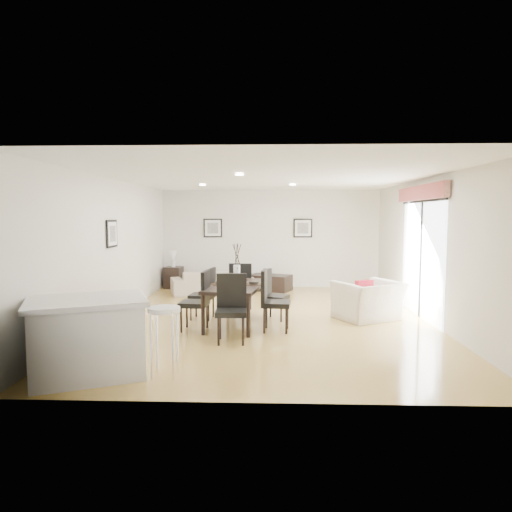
{
  "coord_description": "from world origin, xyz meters",
  "views": [
    {
      "loc": [
        0.05,
        -8.68,
        1.98
      ],
      "look_at": [
        -0.27,
        0.4,
        1.18
      ],
      "focal_mm": 32.0,
      "sensor_mm": 36.0,
      "label": 1
    }
  ],
  "objects_px": {
    "sofa": "(212,282)",
    "side_table": "(174,278)",
    "coffee_table": "(270,283)",
    "kitchen_island": "(88,337)",
    "dining_chair_wfar": "(206,291)",
    "dining_chair_foot": "(241,285)",
    "armchair": "(368,301)",
    "dining_chair_efar": "(272,291)",
    "bar_stool": "(164,317)",
    "dining_chair_head": "(231,304)",
    "dining_chair_enear": "(271,297)",
    "dining_chair_wnear": "(199,297)",
    "dining_table": "(237,289)"
  },
  "relations": [
    {
      "from": "sofa",
      "to": "side_table",
      "type": "height_order",
      "value": "sofa"
    },
    {
      "from": "coffee_table",
      "to": "kitchen_island",
      "type": "height_order",
      "value": "kitchen_island"
    },
    {
      "from": "side_table",
      "to": "kitchen_island",
      "type": "relative_size",
      "value": 0.35
    },
    {
      "from": "dining_chair_wfar",
      "to": "dining_chair_foot",
      "type": "distance_m",
      "value": 0.91
    },
    {
      "from": "armchair",
      "to": "dining_chair_efar",
      "type": "bearing_deg",
      "value": -27.21
    },
    {
      "from": "bar_stool",
      "to": "dining_chair_wfar",
      "type": "bearing_deg",
      "value": 88.93
    },
    {
      "from": "side_table",
      "to": "bar_stool",
      "type": "distance_m",
      "value": 7.04
    },
    {
      "from": "side_table",
      "to": "dining_chair_efar",
      "type": "bearing_deg",
      "value": -53.72
    },
    {
      "from": "dining_chair_wfar",
      "to": "dining_chair_head",
      "type": "xyz_separation_m",
      "value": [
        0.62,
        -1.52,
        0.04
      ]
    },
    {
      "from": "dining_chair_enear",
      "to": "side_table",
      "type": "distance_m",
      "value": 5.32
    },
    {
      "from": "dining_chair_wfar",
      "to": "coffee_table",
      "type": "bearing_deg",
      "value": 168.14
    },
    {
      "from": "dining_chair_efar",
      "to": "coffee_table",
      "type": "distance_m",
      "value": 3.42
    },
    {
      "from": "coffee_table",
      "to": "kitchen_island",
      "type": "relative_size",
      "value": 0.62
    },
    {
      "from": "bar_stool",
      "to": "dining_chair_foot",
      "type": "bearing_deg",
      "value": 79.91
    },
    {
      "from": "armchair",
      "to": "dining_chair_head",
      "type": "relative_size",
      "value": 1.06
    },
    {
      "from": "armchair",
      "to": "kitchen_island",
      "type": "height_order",
      "value": "kitchen_island"
    },
    {
      "from": "dining_chair_wfar",
      "to": "coffee_table",
      "type": "height_order",
      "value": "dining_chair_wfar"
    },
    {
      "from": "dining_chair_enear",
      "to": "bar_stool",
      "type": "bearing_deg",
      "value": 155.44
    },
    {
      "from": "dining_chair_wfar",
      "to": "dining_chair_efar",
      "type": "height_order",
      "value": "dining_chair_wfar"
    },
    {
      "from": "dining_chair_wnear",
      "to": "dining_table",
      "type": "bearing_deg",
      "value": 130.35
    },
    {
      "from": "dining_chair_efar",
      "to": "side_table",
      "type": "relative_size",
      "value": 1.62
    },
    {
      "from": "armchair",
      "to": "bar_stool",
      "type": "height_order",
      "value": "bar_stool"
    },
    {
      "from": "kitchen_island",
      "to": "side_table",
      "type": "bearing_deg",
      "value": 69.82
    },
    {
      "from": "dining_chair_foot",
      "to": "kitchen_island",
      "type": "xyz_separation_m",
      "value": [
        -1.64,
        -3.83,
        -0.08
      ]
    },
    {
      "from": "sofa",
      "to": "kitchen_island",
      "type": "bearing_deg",
      "value": 64.87
    },
    {
      "from": "dining_chair_wfar",
      "to": "dining_chair_head",
      "type": "bearing_deg",
      "value": 29.83
    },
    {
      "from": "dining_chair_enear",
      "to": "bar_stool",
      "type": "xyz_separation_m",
      "value": [
        -1.3,
        -2.3,
        0.15
      ]
    },
    {
      "from": "dining_chair_head",
      "to": "coffee_table",
      "type": "height_order",
      "value": "dining_chair_head"
    },
    {
      "from": "side_table",
      "to": "bar_stool",
      "type": "height_order",
      "value": "bar_stool"
    },
    {
      "from": "armchair",
      "to": "kitchen_island",
      "type": "xyz_separation_m",
      "value": [
        -4.13,
        -3.24,
        0.13
      ]
    },
    {
      "from": "dining_chair_wnear",
      "to": "sofa",
      "type": "bearing_deg",
      "value": -171.39
    },
    {
      "from": "armchair",
      "to": "bar_stool",
      "type": "xyz_separation_m",
      "value": [
        -3.17,
        -3.24,
        0.38
      ]
    },
    {
      "from": "armchair",
      "to": "coffee_table",
      "type": "bearing_deg",
      "value": -88.86
    },
    {
      "from": "armchair",
      "to": "coffee_table",
      "type": "height_order",
      "value": "armchair"
    },
    {
      "from": "sofa",
      "to": "armchair",
      "type": "height_order",
      "value": "armchair"
    },
    {
      "from": "dining_chair_wfar",
      "to": "armchair",
      "type": "bearing_deg",
      "value": 98.97
    },
    {
      "from": "dining_chair_head",
      "to": "kitchen_island",
      "type": "relative_size",
      "value": 0.63
    },
    {
      "from": "armchair",
      "to": "dining_chair_foot",
      "type": "distance_m",
      "value": 2.57
    },
    {
      "from": "dining_chair_enear",
      "to": "kitchen_island",
      "type": "distance_m",
      "value": 3.23
    },
    {
      "from": "sofa",
      "to": "side_table",
      "type": "bearing_deg",
      "value": -51.92
    },
    {
      "from": "armchair",
      "to": "side_table",
      "type": "xyz_separation_m",
      "value": [
        -4.56,
        3.65,
        -0.07
      ]
    },
    {
      "from": "armchair",
      "to": "dining_chair_efar",
      "type": "relative_size",
      "value": 1.17
    },
    {
      "from": "dining_chair_foot",
      "to": "dining_chair_head",
      "type": "bearing_deg",
      "value": 91.67
    },
    {
      "from": "dining_chair_wfar",
      "to": "dining_chair_head",
      "type": "height_order",
      "value": "dining_chair_head"
    },
    {
      "from": "coffee_table",
      "to": "bar_stool",
      "type": "relative_size",
      "value": 1.21
    },
    {
      "from": "dining_chair_foot",
      "to": "dining_chair_wnear",
      "type": "bearing_deg",
      "value": 69.93
    },
    {
      "from": "dining_chair_wnear",
      "to": "dining_chair_head",
      "type": "bearing_deg",
      "value": 48.23
    },
    {
      "from": "coffee_table",
      "to": "dining_chair_enear",
      "type": "bearing_deg",
      "value": -67.22
    },
    {
      "from": "dining_chair_head",
      "to": "coffee_table",
      "type": "relative_size",
      "value": 1.02
    },
    {
      "from": "dining_chair_head",
      "to": "armchair",
      "type": "bearing_deg",
      "value": 30.09
    }
  ]
}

